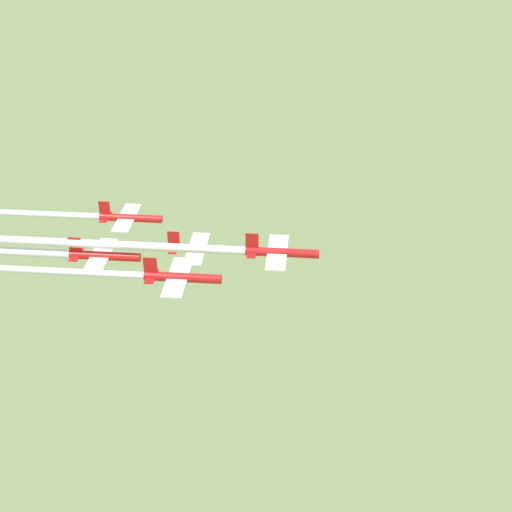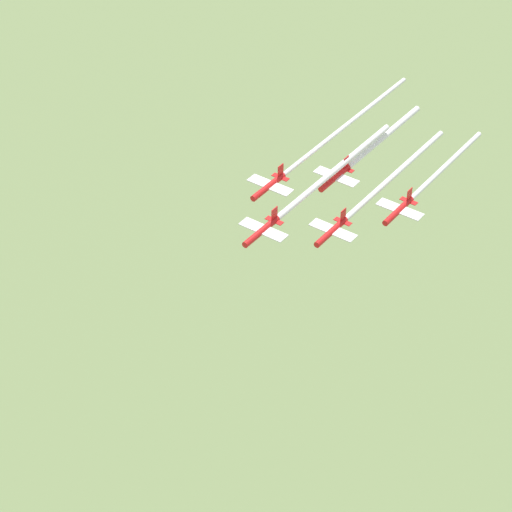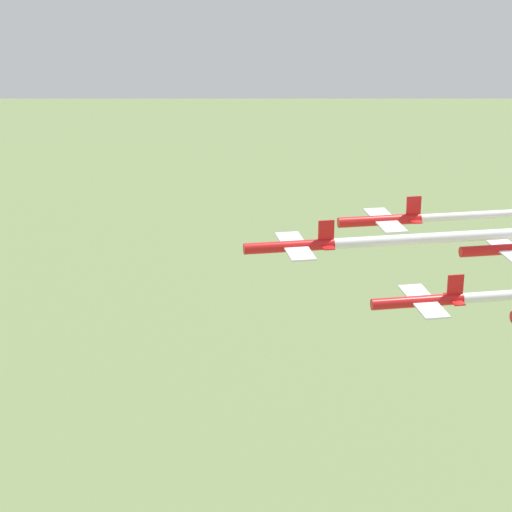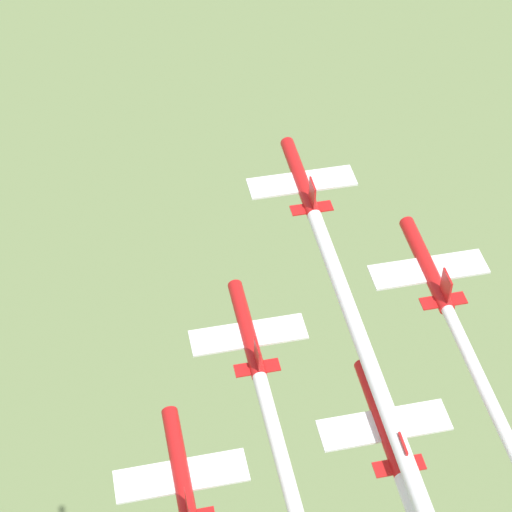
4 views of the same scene
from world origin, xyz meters
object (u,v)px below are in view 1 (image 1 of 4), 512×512
(jet_0, at_px, (279,252))
(jet_3, at_px, (128,218))
(jet_2, at_px, (180,277))
(jet_4, at_px, (102,256))
(jet_1, at_px, (199,249))

(jet_0, bearing_deg, jet_3, -120.47)
(jet_0, height_order, jet_3, jet_0)
(jet_0, relative_size, jet_2, 1.00)
(jet_2, distance_m, jet_3, 26.29)
(jet_2, bearing_deg, jet_0, 120.47)
(jet_2, xyz_separation_m, jet_4, (-13.58, 6.09, -1.92))
(jet_0, distance_m, jet_2, 14.88)
(jet_2, relative_size, jet_3, 1.00)
(jet_0, height_order, jet_1, jet_0)
(jet_0, bearing_deg, jet_2, -59.53)
(jet_3, height_order, jet_4, jet_4)
(jet_0, bearing_deg, jet_1, -120.47)
(jet_3, relative_size, jet_4, 1.00)
(jet_0, distance_m, jet_1, 15.57)
(jet_0, xyz_separation_m, jet_1, (-13.58, 6.09, -4.57))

